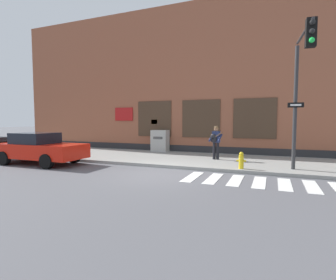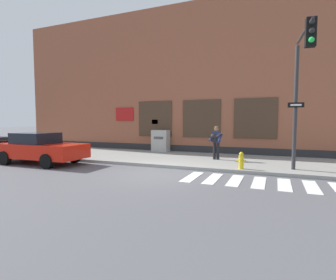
{
  "view_description": "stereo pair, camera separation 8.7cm",
  "coord_description": "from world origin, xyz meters",
  "px_view_note": "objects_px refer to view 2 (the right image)",
  "views": [
    {
      "loc": [
        4.17,
        -9.38,
        2.11
      ],
      "look_at": [
        -0.24,
        1.61,
        1.25
      ],
      "focal_mm": 28.0,
      "sensor_mm": 36.0,
      "label": 1
    },
    {
      "loc": [
        4.25,
        -9.34,
        2.11
      ],
      "look_at": [
        -0.24,
        1.61,
        1.25
      ],
      "focal_mm": 28.0,
      "sensor_mm": 36.0,
      "label": 2
    }
  ],
  "objects_px": {
    "traffic_light": "(301,77)",
    "fire_hydrant": "(241,160)",
    "utility_box": "(161,141)",
    "busker": "(216,140)",
    "red_car": "(39,148)"
  },
  "relations": [
    {
      "from": "traffic_light",
      "to": "fire_hydrant",
      "type": "distance_m",
      "value": 3.82
    },
    {
      "from": "utility_box",
      "to": "fire_hydrant",
      "type": "xyz_separation_m",
      "value": [
        5.56,
        -4.4,
        -0.34
      ]
    },
    {
      "from": "fire_hydrant",
      "to": "busker",
      "type": "bearing_deg",
      "value": 124.58
    },
    {
      "from": "busker",
      "to": "traffic_light",
      "type": "relative_size",
      "value": 0.33
    },
    {
      "from": "red_car",
      "to": "fire_hydrant",
      "type": "bearing_deg",
      "value": 9.43
    },
    {
      "from": "traffic_light",
      "to": "utility_box",
      "type": "relative_size",
      "value": 3.72
    },
    {
      "from": "utility_box",
      "to": "fire_hydrant",
      "type": "height_order",
      "value": "utility_box"
    },
    {
      "from": "red_car",
      "to": "busker",
      "type": "height_order",
      "value": "busker"
    },
    {
      "from": "busker",
      "to": "traffic_light",
      "type": "height_order",
      "value": "traffic_light"
    },
    {
      "from": "busker",
      "to": "traffic_light",
      "type": "distance_m",
      "value": 5.08
    },
    {
      "from": "red_car",
      "to": "traffic_light",
      "type": "distance_m",
      "value": 11.94
    },
    {
      "from": "busker",
      "to": "utility_box",
      "type": "height_order",
      "value": "busker"
    },
    {
      "from": "utility_box",
      "to": "fire_hydrant",
      "type": "distance_m",
      "value": 7.1
    },
    {
      "from": "traffic_light",
      "to": "fire_hydrant",
      "type": "relative_size",
      "value": 7.31
    },
    {
      "from": "fire_hydrant",
      "to": "red_car",
      "type": "bearing_deg",
      "value": -170.57
    }
  ]
}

